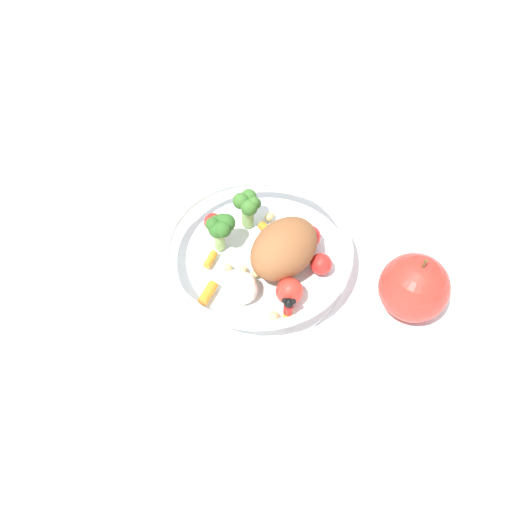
{
  "coord_description": "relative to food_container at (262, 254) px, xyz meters",
  "views": [
    {
      "loc": [
        0.19,
        -0.35,
        0.53
      ],
      "look_at": [
        0.02,
        -0.0,
        0.02
      ],
      "focal_mm": 35.22,
      "sensor_mm": 36.0,
      "label": 1
    }
  ],
  "objects": [
    {
      "name": "loose_apple",
      "position": [
        0.18,
        0.03,
        0.01
      ],
      "size": [
        0.08,
        0.08,
        0.09
      ],
      "color": "red",
      "rests_on": "ground_plane"
    },
    {
      "name": "ground_plane",
      "position": [
        -0.02,
        0.0,
        -0.03
      ],
      "size": [
        2.4,
        2.4,
        0.0
      ],
      "primitive_type": "plane",
      "color": "white"
    },
    {
      "name": "food_container",
      "position": [
        0.0,
        0.0,
        0.0
      ],
      "size": [
        0.24,
        0.24,
        0.08
      ],
      "color": "white",
      "rests_on": "ground_plane"
    }
  ]
}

